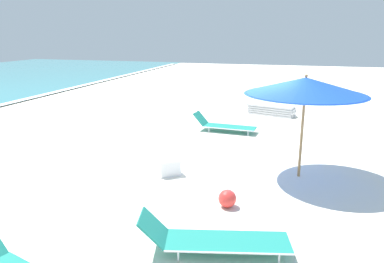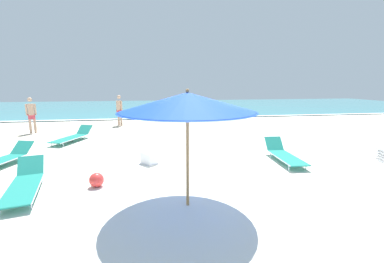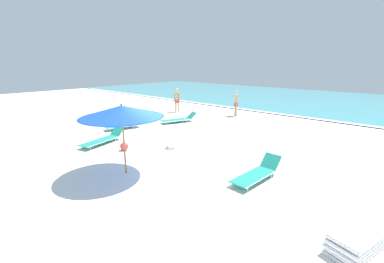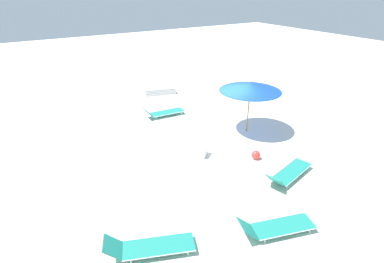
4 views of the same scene
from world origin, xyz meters
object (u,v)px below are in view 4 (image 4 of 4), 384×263
(sun_lounger_under_umbrella, at_px, (288,173))
(cooler_box, at_px, (202,152))
(sun_lounger_beside_umbrella, at_px, (163,112))
(lounger_stack, at_px, (160,91))
(sun_lounger_near_water_left, at_px, (276,227))
(beach_umbrella, at_px, (250,87))
(beach_ball, at_px, (256,155))
(sun_lounger_near_water_right, at_px, (149,246))

(sun_lounger_under_umbrella, distance_m, cooler_box, 3.25)
(cooler_box, bearing_deg, sun_lounger_beside_umbrella, 46.21)
(lounger_stack, height_order, sun_lounger_near_water_left, sun_lounger_near_water_left)
(lounger_stack, relative_size, sun_lounger_near_water_left, 0.91)
(beach_umbrella, distance_m, beach_ball, 3.04)
(sun_lounger_near_water_right, bearing_deg, sun_lounger_under_umbrella, -64.06)
(beach_umbrella, xyz_separation_m, sun_lounger_beside_umbrella, (3.46, 2.47, -1.86))
(sun_lounger_under_umbrella, distance_m, sun_lounger_beside_umbrella, 7.11)
(lounger_stack, xyz_separation_m, sun_lounger_under_umbrella, (-10.05, 0.03, 0.01))
(sun_lounger_beside_umbrella, bearing_deg, cooler_box, 178.29)
(beach_umbrella, bearing_deg, sun_lounger_near_water_right, 121.39)
(beach_umbrella, height_order, sun_lounger_near_water_right, beach_umbrella)
(sun_lounger_near_water_left, bearing_deg, sun_lounger_near_water_right, 86.63)
(sun_lounger_beside_umbrella, bearing_deg, sun_lounger_near_water_left, 177.88)
(sun_lounger_near_water_right, relative_size, beach_ball, 6.58)
(sun_lounger_near_water_left, bearing_deg, beach_ball, -17.77)
(sun_lounger_near_water_right, bearing_deg, beach_umbrella, -37.41)
(lounger_stack, bearing_deg, beach_ball, -164.53)
(beach_umbrella, height_order, sun_lounger_under_umbrella, beach_umbrella)
(beach_ball, bearing_deg, sun_lounger_beside_umbrella, 12.39)
(sun_lounger_under_umbrella, bearing_deg, lounger_stack, -13.91)
(sun_lounger_near_water_right, bearing_deg, cooler_box, -27.26)
(sun_lounger_under_umbrella, height_order, beach_ball, sun_lounger_under_umbrella)
(beach_umbrella, distance_m, sun_lounger_near_water_right, 7.86)
(lounger_stack, bearing_deg, sun_lounger_beside_umbrella, 173.04)
(beach_umbrella, xyz_separation_m, lounger_stack, (6.51, 1.17, -1.87))
(lounger_stack, bearing_deg, sun_lounger_near_water_left, -174.62)
(lounger_stack, relative_size, sun_lounger_beside_umbrella, 0.95)
(sun_lounger_beside_umbrella, xyz_separation_m, beach_ball, (-5.46, -1.20, -0.05))
(beach_ball, height_order, cooler_box, cooler_box)
(lounger_stack, xyz_separation_m, cooler_box, (-7.28, 1.73, -0.02))
(cooler_box, bearing_deg, sun_lounger_under_umbrella, -96.63)
(beach_umbrella, relative_size, lounger_stack, 1.32)
(sun_lounger_near_water_left, bearing_deg, cooler_box, 10.01)
(beach_umbrella, distance_m, cooler_box, 3.54)
(sun_lounger_near_water_left, distance_m, cooler_box, 4.37)
(sun_lounger_beside_umbrella, distance_m, cooler_box, 4.24)
(sun_lounger_beside_umbrella, height_order, sun_lounger_near_water_left, sun_lounger_beside_umbrella)
(beach_umbrella, distance_m, sun_lounger_beside_umbrella, 4.64)
(sun_lounger_under_umbrella, relative_size, cooler_box, 3.80)
(sun_lounger_near_water_left, bearing_deg, sun_lounger_beside_umbrella, 10.40)
(beach_ball, bearing_deg, sun_lounger_near_water_right, 110.60)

